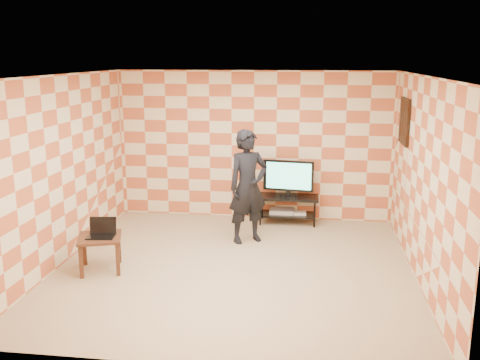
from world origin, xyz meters
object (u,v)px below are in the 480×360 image
(side_table, at_px, (100,242))
(person, at_px, (248,187))
(tv, at_px, (288,177))
(tv_stand, at_px, (288,203))

(side_table, relative_size, person, 0.40)
(tv, relative_size, person, 0.49)
(side_table, distance_m, person, 2.46)
(person, bearing_deg, side_table, -174.61)
(tv_stand, height_order, tv, tv)
(side_table, bearing_deg, tv, 45.20)
(side_table, height_order, person, person)
(tv, distance_m, person, 1.21)
(tv_stand, height_order, person, person)
(tv, distance_m, side_table, 3.58)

